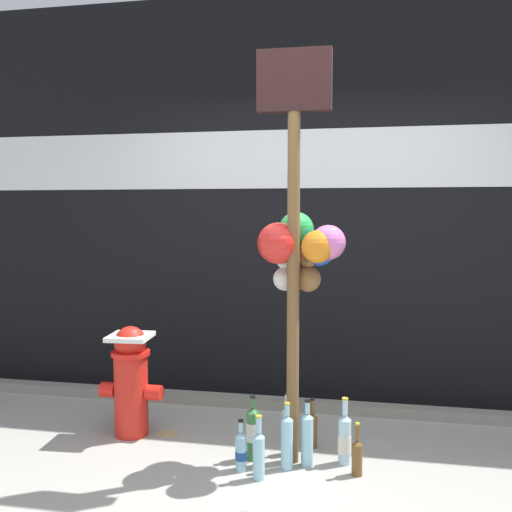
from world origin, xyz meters
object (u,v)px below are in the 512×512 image
(fire_hydrant, at_px, (131,378))
(bottle_8, at_px, (345,439))
(bottle_4, at_px, (307,438))
(bottle_9, at_px, (289,437))
(bottle_0, at_px, (253,432))
(bottle_2, at_px, (241,451))
(bottle_7, at_px, (287,423))
(bottle_3, at_px, (312,428))
(bottle_5, at_px, (357,456))
(bottle_1, at_px, (287,441))
(bottle_6, at_px, (259,453))
(memorial_post, at_px, (300,228))

(fire_hydrant, bearing_deg, bottle_8, -6.65)
(bottle_4, height_order, bottle_9, bottle_4)
(fire_hydrant, xyz_separation_m, bottle_8, (1.46, -0.17, -0.24))
(bottle_0, relative_size, bottle_8, 0.98)
(bottle_2, xyz_separation_m, bottle_7, (0.21, 0.46, 0.01))
(fire_hydrant, relative_size, bottle_4, 1.86)
(bottle_3, relative_size, bottle_5, 1.04)
(bottle_5, bearing_deg, bottle_9, 154.43)
(bottle_1, bearing_deg, bottle_3, 70.86)
(bottle_1, xyz_separation_m, bottle_8, (0.34, 0.14, -0.02))
(bottle_2, bearing_deg, bottle_6, -34.68)
(bottle_5, height_order, bottle_7, bottle_7)
(bottle_3, distance_m, bottle_5, 0.45)
(bottle_7, relative_size, bottle_9, 1.20)
(bottle_9, bearing_deg, bottle_1, -85.10)
(bottle_0, bearing_deg, bottle_9, 28.53)
(fire_hydrant, xyz_separation_m, bottle_3, (1.24, 0.03, -0.27))
(bottle_4, height_order, bottle_6, bottle_4)
(bottle_8, xyz_separation_m, bottle_9, (-0.35, 0.06, -0.04))
(fire_hydrant, distance_m, bottle_5, 1.60)
(memorial_post, relative_size, bottle_4, 6.10)
(bottle_5, xyz_separation_m, bottle_9, (-0.43, 0.21, -0.00))
(memorial_post, height_order, bottle_0, memorial_post)
(bottle_2, xyz_separation_m, bottle_6, (0.12, -0.09, 0.03))
(memorial_post, relative_size, bottle_0, 6.16)
(bottle_0, xyz_separation_m, bottle_1, (0.23, -0.09, -0.00))
(bottle_5, relative_size, bottle_8, 0.77)
(bottle_2, xyz_separation_m, bottle_8, (0.60, 0.22, 0.03))
(bottle_1, xyz_separation_m, bottle_9, (-0.02, 0.20, -0.06))
(bottle_8, bearing_deg, bottle_9, 169.80)
(memorial_post, distance_m, bottle_2, 1.38)
(bottle_8, bearing_deg, bottle_6, -147.58)
(bottle_3, xyz_separation_m, bottle_5, (0.30, -0.34, -0.01))
(bottle_3, bearing_deg, bottle_4, -90.56)
(memorial_post, xyz_separation_m, bottle_7, (-0.11, 0.23, -1.31))
(bottle_1, distance_m, bottle_8, 0.36)
(bottle_0, distance_m, bottle_7, 0.34)
(bottle_0, distance_m, bottle_1, 0.24)
(bottle_1, bearing_deg, bottle_7, 98.26)
(fire_hydrant, height_order, bottle_5, fire_hydrant)
(fire_hydrant, bearing_deg, bottle_5, -11.51)
(bottle_1, bearing_deg, memorial_post, 71.77)
(bottle_2, relative_size, bottle_8, 0.75)
(bottle_2, relative_size, bottle_7, 0.91)
(bottle_1, relative_size, bottle_3, 1.24)
(bottle_9, bearing_deg, bottle_2, -131.47)
(bottle_0, bearing_deg, fire_hydrant, 166.20)
(bottle_2, bearing_deg, bottle_1, 16.44)
(memorial_post, bearing_deg, bottle_1, -108.23)
(bottle_9, bearing_deg, bottle_6, -108.62)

